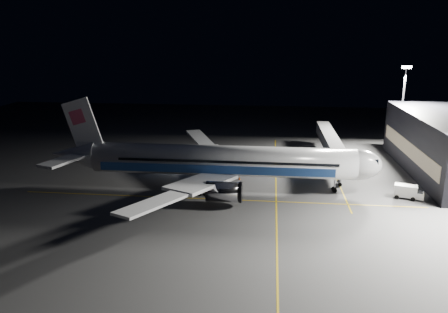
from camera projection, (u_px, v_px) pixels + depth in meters
ground at (222, 188)px, 81.48m from camera, size 200.00×200.00×0.00m
guide_line_main at (276, 190)px, 80.42m from camera, size 0.25×80.00×0.01m
guide_line_cross at (218, 199)px, 75.73m from camera, size 70.00×0.25×0.01m
guide_line_side at (335, 175)px, 88.73m from camera, size 0.25×40.00×0.01m
airliner at (216, 161)px, 80.21m from camera, size 61.48×54.22×16.64m
jet_bridge at (332, 144)px, 95.23m from camera, size 3.60×34.40×6.30m
floodlight_mast_north at (403, 101)px, 104.60m from camera, size 2.40×0.68×20.70m
service_truck at (408, 192)px, 75.63m from camera, size 5.12×3.23×2.45m
baggage_tug at (176, 161)px, 95.97m from camera, size 2.36×1.99×1.57m
safety_cone_a at (238, 175)px, 88.22m from camera, size 0.37×0.37×0.56m
safety_cone_b at (239, 178)px, 85.98m from camera, size 0.42×0.42×0.62m
safety_cone_c at (214, 167)px, 93.62m from camera, size 0.36×0.36×0.54m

